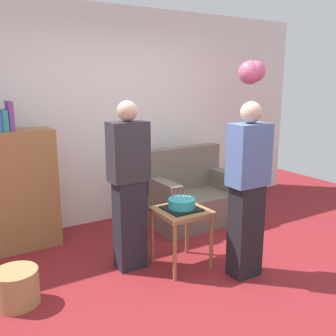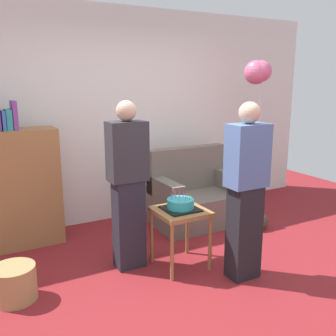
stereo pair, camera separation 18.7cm
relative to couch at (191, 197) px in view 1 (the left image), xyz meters
name	(u,v)px [view 1 (the left image)]	position (x,y,z in m)	size (l,w,h in m)	color
ground_plane	(211,281)	(-0.71, -1.33, -0.34)	(8.00, 8.00, 0.00)	maroon
wall_back	(115,116)	(-0.71, 0.72, 1.01)	(6.00, 0.10, 2.70)	silver
couch	(191,197)	(0.00, 0.00, 0.00)	(1.10, 0.70, 0.96)	#6B6056
bookshelf	(17,188)	(-2.04, 0.35, 0.34)	(0.80, 0.36, 1.61)	olive
side_table	(181,218)	(-0.77, -0.93, 0.16)	(0.48, 0.48, 0.59)	olive
birthday_cake	(182,204)	(-0.77, -0.93, 0.30)	(0.32, 0.32, 0.17)	black
person_blowing_candles	(129,186)	(-1.21, -0.69, 0.49)	(0.36, 0.22, 1.63)	#23232D
person_holding_cake	(247,190)	(-0.36, -1.39, 0.49)	(0.36, 0.22, 1.63)	black
wicker_basket	(17,287)	(-2.29, -0.78, -0.19)	(0.36, 0.36, 0.30)	#A88451
handbag	(255,220)	(0.56, -0.60, -0.24)	(0.28, 0.14, 0.20)	#473328
balloon_bunch	(252,72)	(0.81, -0.16, 1.56)	(0.33, 0.32, 2.05)	silver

